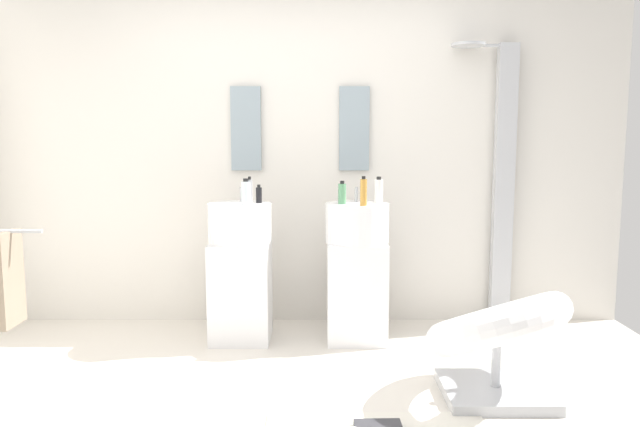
{
  "coord_description": "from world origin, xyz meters",
  "views": [
    {
      "loc": [
        0.15,
        -2.84,
        1.37
      ],
      "look_at": [
        0.15,
        0.55,
        0.95
      ],
      "focal_mm": 33.61,
      "sensor_mm": 36.0,
      "label": 1
    }
  ],
  "objects_px": {
    "pedestal_sink_right": "(356,270)",
    "soap_bottle_clear": "(245,193)",
    "shower_column": "(501,179)",
    "soap_bottle_green": "(341,193)",
    "soap_bottle_amber": "(363,192)",
    "soap_bottle_black": "(258,195)",
    "lounge_chair": "(496,333)",
    "towel_rack": "(4,283)",
    "pedestal_sink_left": "(240,270)",
    "soap_bottle_white": "(378,191)",
    "soap_bottle_grey": "(249,192)"
  },
  "relations": [
    {
      "from": "pedestal_sink_right",
      "to": "soap_bottle_clear",
      "type": "distance_m",
      "value": 0.92
    },
    {
      "from": "shower_column",
      "to": "soap_bottle_green",
      "type": "relative_size",
      "value": 13.24
    },
    {
      "from": "soap_bottle_amber",
      "to": "soap_bottle_black",
      "type": "xyz_separation_m",
      "value": [
        -0.7,
        0.18,
        -0.03
      ]
    },
    {
      "from": "pedestal_sink_right",
      "to": "soap_bottle_clear",
      "type": "bearing_deg",
      "value": -171.02
    },
    {
      "from": "lounge_chair",
      "to": "soap_bottle_green",
      "type": "height_order",
      "value": "soap_bottle_green"
    },
    {
      "from": "towel_rack",
      "to": "soap_bottle_black",
      "type": "distance_m",
      "value": 1.62
    },
    {
      "from": "pedestal_sink_right",
      "to": "soap_bottle_amber",
      "type": "relative_size",
      "value": 5.43
    },
    {
      "from": "towel_rack",
      "to": "soap_bottle_amber",
      "type": "distance_m",
      "value": 2.12
    },
    {
      "from": "pedestal_sink_left",
      "to": "soap_bottle_clear",
      "type": "bearing_deg",
      "value": -63.19
    },
    {
      "from": "soap_bottle_black",
      "to": "soap_bottle_white",
      "type": "height_order",
      "value": "soap_bottle_white"
    },
    {
      "from": "lounge_chair",
      "to": "towel_rack",
      "type": "height_order",
      "value": "towel_rack"
    },
    {
      "from": "soap_bottle_green",
      "to": "soap_bottle_black",
      "type": "height_order",
      "value": "soap_bottle_green"
    },
    {
      "from": "soap_bottle_green",
      "to": "soap_bottle_grey",
      "type": "bearing_deg",
      "value": -174.78
    },
    {
      "from": "shower_column",
      "to": "soap_bottle_amber",
      "type": "relative_size",
      "value": 10.67
    },
    {
      "from": "lounge_chair",
      "to": "soap_bottle_amber",
      "type": "relative_size",
      "value": 5.73
    },
    {
      "from": "lounge_chair",
      "to": "pedestal_sink_left",
      "type": "bearing_deg",
      "value": 147.77
    },
    {
      "from": "pedestal_sink_left",
      "to": "shower_column",
      "type": "height_order",
      "value": "shower_column"
    },
    {
      "from": "soap_bottle_amber",
      "to": "soap_bottle_white",
      "type": "bearing_deg",
      "value": 51.1
    },
    {
      "from": "towel_rack",
      "to": "soap_bottle_grey",
      "type": "xyz_separation_m",
      "value": [
        1.18,
        0.85,
        0.4
      ]
    },
    {
      "from": "shower_column",
      "to": "soap_bottle_amber",
      "type": "height_order",
      "value": "shower_column"
    },
    {
      "from": "pedestal_sink_right",
      "to": "soap_bottle_clear",
      "type": "relative_size",
      "value": 5.96
    },
    {
      "from": "pedestal_sink_left",
      "to": "soap_bottle_black",
      "type": "relative_size",
      "value": 8.41
    },
    {
      "from": "lounge_chair",
      "to": "soap_bottle_green",
      "type": "bearing_deg",
      "value": 131.53
    },
    {
      "from": "shower_column",
      "to": "towel_rack",
      "type": "distance_m",
      "value": 3.28
    },
    {
      "from": "towel_rack",
      "to": "soap_bottle_green",
      "type": "distance_m",
      "value": 2.04
    },
    {
      "from": "towel_rack",
      "to": "soap_bottle_green",
      "type": "height_order",
      "value": "soap_bottle_green"
    },
    {
      "from": "pedestal_sink_left",
      "to": "shower_column",
      "type": "distance_m",
      "value": 2.0
    },
    {
      "from": "shower_column",
      "to": "soap_bottle_white",
      "type": "bearing_deg",
      "value": -158.17
    },
    {
      "from": "pedestal_sink_left",
      "to": "lounge_chair",
      "type": "relative_size",
      "value": 0.95
    },
    {
      "from": "soap_bottle_green",
      "to": "soap_bottle_black",
      "type": "distance_m",
      "value": 0.57
    },
    {
      "from": "soap_bottle_amber",
      "to": "towel_rack",
      "type": "bearing_deg",
      "value": -157.3
    },
    {
      "from": "soap_bottle_clear",
      "to": "soap_bottle_black",
      "type": "distance_m",
      "value": 0.17
    },
    {
      "from": "soap_bottle_green",
      "to": "soap_bottle_amber",
      "type": "bearing_deg",
      "value": -37.55
    },
    {
      "from": "soap_bottle_clear",
      "to": "soap_bottle_white",
      "type": "relative_size",
      "value": 0.97
    },
    {
      "from": "towel_rack",
      "to": "soap_bottle_grey",
      "type": "distance_m",
      "value": 1.51
    },
    {
      "from": "pedestal_sink_left",
      "to": "shower_column",
      "type": "xyz_separation_m",
      "value": [
        1.87,
        0.37,
        0.6
      ]
    },
    {
      "from": "pedestal_sink_right",
      "to": "soap_bottle_white",
      "type": "height_order",
      "value": "soap_bottle_white"
    },
    {
      "from": "soap_bottle_white",
      "to": "pedestal_sink_left",
      "type": "bearing_deg",
      "value": 179.73
    },
    {
      "from": "towel_rack",
      "to": "soap_bottle_black",
      "type": "xyz_separation_m",
      "value": [
        1.23,
        0.98,
        0.37
      ]
    },
    {
      "from": "pedestal_sink_left",
      "to": "pedestal_sink_right",
      "type": "bearing_deg",
      "value": 0.0
    },
    {
      "from": "towel_rack",
      "to": "soap_bottle_black",
      "type": "height_order",
      "value": "soap_bottle_black"
    },
    {
      "from": "shower_column",
      "to": "soap_bottle_clear",
      "type": "bearing_deg",
      "value": -164.98
    },
    {
      "from": "soap_bottle_black",
      "to": "shower_column",
      "type": "bearing_deg",
      "value": 10.95
    },
    {
      "from": "shower_column",
      "to": "soap_bottle_white",
      "type": "relative_size",
      "value": 11.37
    },
    {
      "from": "pedestal_sink_left",
      "to": "towel_rack",
      "type": "distance_m",
      "value": 1.46
    },
    {
      "from": "soap_bottle_grey",
      "to": "soap_bottle_black",
      "type": "xyz_separation_m",
      "value": [
        0.05,
        0.13,
        -0.03
      ]
    },
    {
      "from": "soap_bottle_clear",
      "to": "soap_bottle_white",
      "type": "height_order",
      "value": "soap_bottle_white"
    },
    {
      "from": "soap_bottle_amber",
      "to": "soap_bottle_green",
      "type": "distance_m",
      "value": 0.17
    },
    {
      "from": "soap_bottle_grey",
      "to": "soap_bottle_black",
      "type": "distance_m",
      "value": 0.14
    },
    {
      "from": "soap_bottle_grey",
      "to": "soap_bottle_white",
      "type": "bearing_deg",
      "value": 6.04
    }
  ]
}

